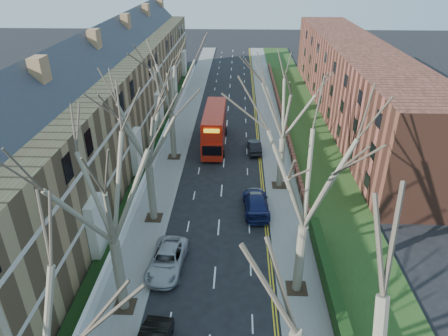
# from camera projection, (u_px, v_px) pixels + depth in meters

# --- Properties ---
(pavement_left) EXTENTS (3.00, 102.00, 0.12)m
(pavement_left) POSITION_uv_depth(u_px,v_px,m) (184.00, 122.00, 55.16)
(pavement_left) COLOR slate
(pavement_left) RESTS_ON ground
(pavement_right) EXTENTS (3.00, 102.00, 0.12)m
(pavement_right) POSITION_uv_depth(u_px,v_px,m) (271.00, 123.00, 54.78)
(pavement_right) COLOR slate
(pavement_right) RESTS_ON ground
(terrace_left) EXTENTS (9.70, 78.00, 13.60)m
(terrace_left) POSITION_uv_depth(u_px,v_px,m) (107.00, 102.00, 45.79)
(terrace_left) COLOR #95744B
(terrace_left) RESTS_ON ground
(flats_right) EXTENTS (13.97, 54.00, 10.00)m
(flats_right) POSITION_uv_depth(u_px,v_px,m) (353.00, 81.00, 55.64)
(flats_right) COLOR brown
(flats_right) RESTS_ON ground
(front_wall_left) EXTENTS (0.30, 78.00, 1.00)m
(front_wall_left) POSITION_uv_depth(u_px,v_px,m) (161.00, 142.00, 47.89)
(front_wall_left) COLOR white
(front_wall_left) RESTS_ON ground
(grass_verge_right) EXTENTS (6.00, 102.00, 0.06)m
(grass_verge_right) POSITION_uv_depth(u_px,v_px,m) (304.00, 123.00, 54.59)
(grass_verge_right) COLOR #243D16
(grass_verge_right) RESTS_ON ground
(tree_left_mid) EXTENTS (10.50, 10.50, 14.71)m
(tree_left_mid) POSITION_uv_depth(u_px,v_px,m) (104.00, 181.00, 21.57)
(tree_left_mid) COLOR brown
(tree_left_mid) RESTS_ON ground
(tree_left_far) EXTENTS (10.15, 10.15, 14.22)m
(tree_left_far) POSITION_uv_depth(u_px,v_px,m) (144.00, 120.00, 30.55)
(tree_left_far) COLOR brown
(tree_left_far) RESTS_ON ground
(tree_left_dist) EXTENTS (10.50, 10.50, 14.71)m
(tree_left_dist) POSITION_uv_depth(u_px,v_px,m) (169.00, 75.00, 41.00)
(tree_left_dist) COLOR brown
(tree_left_dist) RESTS_ON ground
(tree_right_mid) EXTENTS (10.50, 10.50, 14.71)m
(tree_right_mid) POSITION_uv_depth(u_px,v_px,m) (310.00, 167.00, 22.97)
(tree_right_mid) COLOR brown
(tree_right_mid) RESTS_ON ground
(tree_right_far) EXTENTS (10.15, 10.15, 14.22)m
(tree_right_far) POSITION_uv_depth(u_px,v_px,m) (286.00, 97.00, 35.48)
(tree_right_far) COLOR brown
(tree_right_far) RESTS_ON ground
(double_decker_bus) EXTENTS (2.75, 10.51, 4.41)m
(double_decker_bus) POSITION_uv_depth(u_px,v_px,m) (215.00, 129.00, 47.56)
(double_decker_bus) COLOR #B51B0C
(double_decker_bus) RESTS_ON ground
(car_left_far) EXTENTS (2.77, 5.40, 1.46)m
(car_left_far) POSITION_uv_depth(u_px,v_px,m) (167.00, 260.00, 29.04)
(car_left_far) COLOR #A4A4AA
(car_left_far) RESTS_ON ground
(car_right_near) EXTENTS (2.47, 5.52, 1.57)m
(car_right_near) POSITION_uv_depth(u_px,v_px,m) (256.00, 203.00, 35.64)
(car_right_near) COLOR #171E50
(car_right_near) RESTS_ON ground
(car_right_mid) EXTENTS (1.81, 4.28, 1.44)m
(car_right_mid) POSITION_uv_depth(u_px,v_px,m) (255.00, 199.00, 36.43)
(car_right_mid) COLOR gray
(car_right_mid) RESTS_ON ground
(car_right_far) EXTENTS (1.66, 4.10, 1.32)m
(car_right_far) POSITION_uv_depth(u_px,v_px,m) (254.00, 147.00, 46.58)
(car_right_far) COLOR black
(car_right_far) RESTS_ON ground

